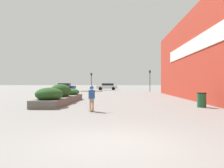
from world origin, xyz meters
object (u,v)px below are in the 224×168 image
at_px(skateboarder, 92,95).
at_px(traffic_light_right, 150,77).
at_px(car_center_left, 107,86).
at_px(traffic_light_left, 91,79).
at_px(car_leftmost, 65,87).
at_px(skateboard, 92,110).
at_px(trash_bin, 202,100).

bearing_deg(skateboarder, traffic_light_right, 64.50).
xyz_separation_m(car_center_left, traffic_light_left, (-2.42, -7.52, 1.52)).
bearing_deg(traffic_light_right, skateboarder, -103.64).
height_order(car_leftmost, traffic_light_left, traffic_light_left).
bearing_deg(skateboarder, car_leftmost, 95.15).
distance_m(traffic_light_left, traffic_light_right, 10.62).
xyz_separation_m(car_leftmost, traffic_light_right, (16.81, -5.45, 1.77)).
bearing_deg(traffic_light_right, car_center_left, 135.97).
height_order(skateboarder, car_leftmost, car_leftmost).
distance_m(car_center_left, traffic_light_right, 11.53).
bearing_deg(skateboard, traffic_light_right, 64.50).
distance_m(trash_bin, traffic_light_left, 27.94).
xyz_separation_m(trash_bin, car_center_left, (-8.12, 33.34, 0.33)).
bearing_deg(car_center_left, traffic_light_right, -134.03).
distance_m(car_leftmost, traffic_light_right, 17.76).
height_order(trash_bin, car_center_left, car_center_left).
height_order(car_center_left, traffic_light_right, traffic_light_right).
bearing_deg(trash_bin, traffic_light_left, 112.21).
distance_m(car_center_left, traffic_light_left, 8.05).
bearing_deg(skateboard, traffic_light_left, 86.09).
height_order(car_center_left, traffic_light_left, traffic_light_left).
height_order(trash_bin, traffic_light_right, traffic_light_right).
relative_size(skateboard, car_leftmost, 0.15).
distance_m(skateboard, car_center_left, 35.56).
height_order(skateboarder, car_center_left, car_center_left).
height_order(trash_bin, car_leftmost, car_leftmost).
xyz_separation_m(trash_bin, traffic_light_right, (0.07, 25.42, 2.10)).
xyz_separation_m(skateboarder, car_leftmost, (-10.11, 33.06, -0.08)).
distance_m(skateboard, trash_bin, 6.99).
height_order(car_leftmost, car_center_left, car_leftmost).
distance_m(trash_bin, car_leftmost, 35.12).
relative_size(car_leftmost, traffic_light_right, 1.08).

